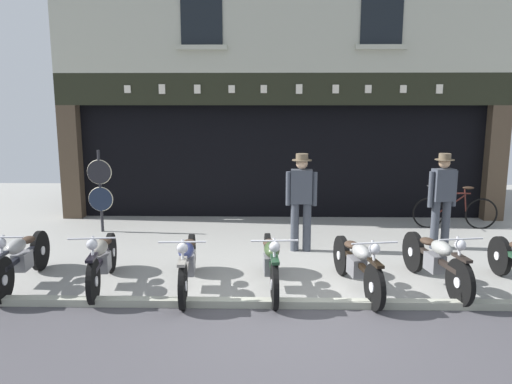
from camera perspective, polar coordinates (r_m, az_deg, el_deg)
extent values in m
cube|color=gray|center=(11.50, 2.90, -3.39)|extent=(22.13, 10.00, 0.08)
cube|color=#A8AA98|center=(6.81, 4.07, -12.88)|extent=(22.13, 0.16, 0.18)
cube|color=black|center=(13.55, 2.68, 4.46)|extent=(9.32, 4.00, 2.60)
cube|color=#4C3D2D|center=(12.29, -20.31, 3.22)|extent=(0.44, 0.36, 2.60)
cube|color=#4C3D2D|center=(12.55, 25.66, 2.98)|extent=(0.44, 0.36, 2.60)
cube|color=black|center=(11.79, 2.89, 4.21)|extent=(8.92, 0.03, 2.18)
cube|color=black|center=(11.30, 3.02, 11.66)|extent=(10.13, 0.24, 0.70)
cube|color=silver|center=(11.58, -14.48, 11.32)|extent=(0.14, 0.03, 0.17)
cube|color=silver|center=(11.40, -10.71, 11.49)|extent=(0.14, 0.03, 0.21)
cube|color=silver|center=(11.26, -6.73, 11.61)|extent=(0.14, 0.03, 0.19)
cube|color=silver|center=(11.18, -2.80, 11.68)|extent=(0.14, 0.03, 0.17)
cube|color=silver|center=(11.16, 0.89, 11.69)|extent=(0.14, 0.03, 0.17)
cube|color=silver|center=(11.18, 4.95, 11.65)|extent=(0.14, 0.03, 0.21)
cube|color=silver|center=(11.26, 9.10, 11.55)|extent=(0.14, 0.03, 0.19)
cube|color=silver|center=(11.37, 12.71, 11.42)|extent=(0.14, 0.03, 0.17)
cube|color=silver|center=(11.55, 16.49, 11.23)|extent=(0.14, 0.03, 0.17)
cube|color=silver|center=(11.77, 20.24, 11.00)|extent=(0.14, 0.03, 0.20)
cube|color=#B5B5A2|center=(11.52, 3.09, 19.55)|extent=(10.13, 0.40, 2.47)
cube|color=black|center=(11.40, -6.26, 19.61)|extent=(0.90, 0.02, 1.30)
cube|color=#B5B5A2|center=(11.27, -6.21, 16.12)|extent=(1.10, 0.12, 0.10)
cube|color=black|center=(11.57, 14.22, 19.23)|extent=(0.90, 0.02, 1.30)
cube|color=#B5B5A2|center=(11.44, 14.10, 15.79)|extent=(1.10, 0.12, 0.10)
cylinder|color=black|center=(7.62, -27.08, -8.97)|extent=(0.11, 0.64, 0.64)
cylinder|color=silver|center=(7.62, -27.08, -8.97)|extent=(0.11, 0.15, 0.14)
cylinder|color=black|center=(8.80, -23.46, -6.16)|extent=(0.12, 0.64, 0.64)
cylinder|color=silver|center=(8.80, -23.46, -6.16)|extent=(0.12, 0.15, 0.14)
cube|color=black|center=(8.17, -25.20, -6.67)|extent=(0.15, 1.24, 0.07)
cube|color=slate|center=(8.19, -25.16, -7.13)|extent=(0.22, 0.33, 0.26)
ellipsoid|color=gray|center=(7.98, -25.75, -5.62)|extent=(0.25, 0.47, 0.20)
ellipsoid|color=#38281E|center=(8.34, -24.66, -5.01)|extent=(0.22, 0.31, 0.10)
sphere|color=silver|center=(7.53, -27.20, -5.22)|extent=(0.15, 0.15, 0.15)
cylinder|color=silver|center=(7.51, -27.25, -4.63)|extent=(0.62, 0.06, 0.02)
cylinder|color=silver|center=(7.57, -27.13, -6.79)|extent=(0.05, 0.28, 0.60)
cylinder|color=black|center=(7.13, -18.11, -9.70)|extent=(0.15, 0.63, 0.62)
cylinder|color=silver|center=(7.13, -18.11, -9.70)|extent=(0.12, 0.15, 0.14)
cylinder|color=black|center=(8.35, -16.27, -6.63)|extent=(0.16, 0.63, 0.62)
cylinder|color=silver|center=(8.35, -16.27, -6.63)|extent=(0.13, 0.15, 0.14)
cube|color=black|center=(7.70, -17.16, -7.20)|extent=(0.22, 1.21, 0.07)
cube|color=slate|center=(7.72, -17.13, -7.69)|extent=(0.24, 0.34, 0.26)
ellipsoid|color=gray|center=(7.50, -17.47, -6.10)|extent=(0.28, 0.48, 0.20)
ellipsoid|color=#38281E|center=(7.87, -16.91, -5.43)|extent=(0.24, 0.32, 0.10)
cube|color=black|center=(7.03, -18.27, -7.15)|extent=(0.15, 0.37, 0.04)
sphere|color=silver|center=(7.04, -18.24, -5.70)|extent=(0.15, 0.15, 0.15)
cylinder|color=silver|center=(7.02, -18.28, -5.07)|extent=(0.62, 0.10, 0.02)
cylinder|color=silver|center=(7.08, -18.18, -7.38)|extent=(0.07, 0.25, 0.61)
cylinder|color=black|center=(6.70, -8.36, -10.59)|extent=(0.11, 0.63, 0.62)
cylinder|color=silver|center=(6.70, -8.36, -10.59)|extent=(0.11, 0.14, 0.14)
cylinder|color=black|center=(8.03, -7.35, -6.99)|extent=(0.12, 0.63, 0.62)
cylinder|color=silver|center=(8.03, -7.35, -6.99)|extent=(0.12, 0.14, 0.14)
cube|color=gray|center=(7.32, -7.83, -7.74)|extent=(0.16, 1.30, 0.07)
cube|color=slate|center=(7.34, -7.82, -8.26)|extent=(0.22, 0.33, 0.26)
ellipsoid|color=navy|center=(7.10, -8.00, -6.63)|extent=(0.25, 0.47, 0.20)
ellipsoid|color=#38281E|center=(7.51, -7.69, -5.83)|extent=(0.22, 0.31, 0.10)
cube|color=gray|center=(6.59, -8.44, -7.90)|extent=(0.12, 0.37, 0.04)
sphere|color=silver|center=(6.59, -8.42, -6.35)|extent=(0.15, 0.15, 0.15)
cylinder|color=silver|center=(6.57, -8.44, -5.68)|extent=(0.62, 0.06, 0.02)
cylinder|color=silver|center=(6.64, -8.39, -8.13)|extent=(0.05, 0.24, 0.62)
cylinder|color=black|center=(6.65, 2.14, -10.54)|extent=(0.11, 0.65, 0.65)
cylinder|color=silver|center=(6.65, 2.14, -10.54)|extent=(0.11, 0.15, 0.14)
cylinder|color=black|center=(7.92, 1.34, -7.06)|extent=(0.12, 0.65, 0.65)
cylinder|color=silver|center=(7.92, 1.34, -7.06)|extent=(0.12, 0.15, 0.14)
cube|color=#1C3824|center=(7.24, 1.71, -7.75)|extent=(0.15, 1.24, 0.07)
cube|color=slate|center=(7.27, 1.71, -8.27)|extent=(0.22, 0.33, 0.26)
ellipsoid|color=#334828|center=(7.03, 1.82, -6.61)|extent=(0.25, 0.47, 0.20)
ellipsoid|color=#38281E|center=(7.42, 1.58, -5.84)|extent=(0.22, 0.31, 0.10)
cube|color=#1C3824|center=(6.54, 2.16, -7.72)|extent=(0.12, 0.37, 0.04)
sphere|color=silver|center=(6.55, 2.13, -6.26)|extent=(0.15, 0.15, 0.15)
cylinder|color=silver|center=(6.52, 2.13, -5.59)|extent=(0.62, 0.07, 0.02)
cylinder|color=silver|center=(6.59, 2.13, -8.06)|extent=(0.05, 0.28, 0.60)
cylinder|color=black|center=(6.78, 13.40, -10.54)|extent=(0.17, 0.62, 0.62)
cylinder|color=silver|center=(6.78, 13.40, -10.54)|extent=(0.12, 0.15, 0.14)
cylinder|color=black|center=(8.00, 9.75, -7.14)|extent=(0.18, 0.62, 0.62)
cylinder|color=silver|center=(8.00, 9.75, -7.14)|extent=(0.13, 0.15, 0.14)
cube|color=black|center=(7.34, 11.45, -7.82)|extent=(0.28, 1.26, 0.07)
cube|color=slate|center=(7.37, 11.43, -8.34)|extent=(0.25, 0.35, 0.26)
ellipsoid|color=gray|center=(7.14, 11.95, -6.70)|extent=(0.29, 0.49, 0.20)
ellipsoid|color=#38281E|center=(7.51, 10.86, -5.94)|extent=(0.25, 0.33, 0.10)
cube|color=black|center=(6.67, 13.51, -7.90)|extent=(0.16, 0.37, 0.04)
sphere|color=silver|center=(6.67, 13.39, -6.35)|extent=(0.15, 0.15, 0.15)
cylinder|color=silver|center=(6.65, 13.41, -5.69)|extent=(0.62, 0.13, 0.02)
cylinder|color=silver|center=(6.72, 13.37, -8.11)|extent=(0.07, 0.23, 0.62)
cylinder|color=black|center=(7.24, 22.29, -9.56)|extent=(0.17, 0.65, 0.65)
cylinder|color=silver|center=(7.24, 22.29, -9.56)|extent=(0.12, 0.16, 0.14)
cylinder|color=black|center=(8.40, 17.54, -6.53)|extent=(0.18, 0.65, 0.65)
cylinder|color=silver|center=(8.40, 17.54, -6.53)|extent=(0.13, 0.16, 0.14)
cube|color=black|center=(7.78, 19.78, -7.10)|extent=(0.28, 1.27, 0.07)
cube|color=slate|center=(7.80, 19.75, -7.59)|extent=(0.25, 0.35, 0.26)
ellipsoid|color=gray|center=(7.58, 20.46, -6.01)|extent=(0.29, 0.49, 0.20)
ellipsoid|color=#38281E|center=(7.94, 19.03, -5.35)|extent=(0.25, 0.33, 0.10)
cube|color=black|center=(7.14, 22.48, -6.96)|extent=(0.16, 0.37, 0.04)
sphere|color=silver|center=(7.14, 22.32, -5.63)|extent=(0.15, 0.15, 0.15)
cylinder|color=silver|center=(7.12, 22.37, -5.01)|extent=(0.62, 0.12, 0.02)
cylinder|color=silver|center=(7.19, 22.29, -7.28)|extent=(0.07, 0.24, 0.62)
cylinder|color=black|center=(8.74, 26.09, -6.57)|extent=(0.12, 0.62, 0.61)
cylinder|color=silver|center=(8.74, 26.09, -6.57)|extent=(0.12, 0.14, 0.14)
cylinder|color=#3D424C|center=(9.09, 5.84, -3.96)|extent=(0.15, 0.15, 0.91)
cylinder|color=#3D424C|center=(9.09, 4.45, -3.94)|extent=(0.15, 0.15, 0.91)
cube|color=#3D424C|center=(8.93, 5.22, 0.63)|extent=(0.39, 0.24, 0.61)
cube|color=white|center=(9.04, 5.23, 1.21)|extent=(0.14, 0.03, 0.34)
cube|color=brown|center=(9.05, 5.23, 1.15)|extent=(0.05, 0.02, 0.32)
cylinder|color=#3D424C|center=(8.95, 6.72, 0.35)|extent=(0.09, 0.09, 0.61)
cylinder|color=#3D424C|center=(8.94, 3.71, 0.40)|extent=(0.09, 0.09, 0.61)
sphere|color=tan|center=(8.87, 5.27, 3.29)|extent=(0.21, 0.21, 0.21)
cylinder|color=brown|center=(8.87, 5.27, 3.65)|extent=(0.35, 0.35, 0.01)
cylinder|color=brown|center=(8.86, 5.28, 4.02)|extent=(0.22, 0.22, 0.11)
cylinder|color=#3D424C|center=(9.87, 20.87, -3.42)|extent=(0.15, 0.15, 0.92)
cylinder|color=#3D424C|center=(9.76, 19.77, -3.50)|extent=(0.15, 0.15, 0.92)
cube|color=#3D424C|center=(9.68, 20.60, 0.76)|extent=(0.42, 0.30, 0.59)
cube|color=silver|center=(9.76, 20.27, 1.28)|extent=(0.14, 0.05, 0.33)
cube|color=black|center=(9.77, 20.22, 1.23)|extent=(0.05, 0.02, 0.31)
cylinder|color=#3D424C|center=(9.81, 21.73, 0.37)|extent=(0.09, 0.09, 0.66)
cylinder|color=#3D424C|center=(9.57, 19.37, 0.28)|extent=(0.09, 0.09, 0.66)
sphere|color=tan|center=(9.62, 20.75, 3.15)|extent=(0.20, 0.20, 0.20)
cylinder|color=brown|center=(9.61, 20.77, 3.48)|extent=(0.35, 0.35, 0.01)
cylinder|color=brown|center=(9.61, 20.79, 3.81)|extent=(0.21, 0.21, 0.11)
cylinder|color=#232328|center=(10.78, -17.35, 0.08)|extent=(0.06, 0.06, 1.71)
cylinder|color=black|center=(10.70, -17.50, 2.19)|extent=(0.49, 0.03, 0.49)
torus|color=beige|center=(10.72, -17.48, 2.20)|extent=(0.51, 0.04, 0.51)
cylinder|color=#192338|center=(10.79, -17.34, -0.79)|extent=(0.49, 0.03, 0.49)
torus|color=beige|center=(10.81, -17.32, -0.77)|extent=(0.51, 0.04, 0.51)
cube|color=beige|center=(11.74, 9.38, 4.80)|extent=(0.70, 0.02, 1.07)
cube|color=#1E3323|center=(11.69, 9.45, 6.92)|extent=(0.70, 0.01, 0.20)
cube|color=silver|center=(11.95, 14.81, 4.85)|extent=(0.77, 0.02, 0.90)
cube|color=#511E19|center=(11.91, 14.91, 6.51)|extent=(0.77, 0.01, 0.20)
torus|color=black|center=(11.34, 19.12, -2.28)|extent=(0.68, 0.08, 0.68)
torus|color=black|center=(11.67, 24.35, -2.30)|extent=(0.68, 0.08, 0.68)
cylinder|color=#4C1E19|center=(11.42, 21.31, -1.41)|extent=(0.64, 0.07, 0.49)
cylinder|color=#4C1E19|center=(11.41, 21.92, -0.13)|extent=(0.60, 0.07, 0.03)
cylinder|color=#4C1E19|center=(11.49, 22.81, -0.83)|extent=(0.09, 0.04, 0.52)
ellipsoid|color=#332319|center=(11.46, 23.11, 0.44)|extent=(0.25, 0.13, 0.06)
cylinder|color=silver|center=(11.24, 19.29, 0.51)|extent=(0.05, 0.50, 0.02)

